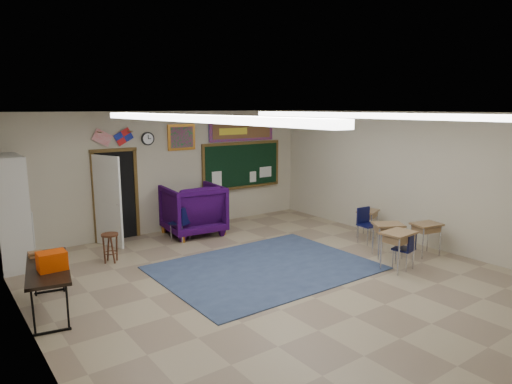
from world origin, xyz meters
TOP-DOWN VIEW (x-y plane):
  - floor at (0.00, 0.00)m, footprint 9.00×9.00m
  - back_wall at (0.00, 4.50)m, footprint 8.00×0.04m
  - left_wall at (-4.00, 0.00)m, footprint 0.04×9.00m
  - right_wall at (4.00, 0.00)m, footprint 0.04×9.00m
  - ceiling at (0.00, 0.00)m, footprint 8.00×9.00m
  - area_rug at (0.20, 0.80)m, footprint 4.00×3.00m
  - fluorescent_strips at (0.00, 0.00)m, footprint 3.86×6.00m
  - doorway at (-1.50, 4.35)m, footprint 1.10×0.89m
  - chalkboard at (2.20, 4.46)m, footprint 2.55×0.14m
  - bulletin_board at (2.20, 4.47)m, footprint 2.10×0.05m
  - framed_art_print at (0.35, 4.47)m, footprint 0.75×0.05m
  - wall_clock at (-0.55, 4.47)m, footprint 0.32×0.05m
  - wall_flags at (-1.40, 4.44)m, footprint 1.16×0.06m
  - storage_cabinet at (-3.71, 3.85)m, footprint 0.59×1.25m
  - wingback_armchair at (0.27, 3.82)m, footprint 1.45×1.48m
  - student_chair_reading at (-0.26, 3.46)m, footprint 0.56×0.56m
  - student_chair_desk_a at (2.37, -0.79)m, footprint 0.44×0.44m
  - student_chair_desk_b at (3.12, 0.72)m, footprint 0.45×0.45m
  - student_desk_front_left at (2.69, -0.16)m, footprint 0.74×0.69m
  - student_desk_front_right at (3.52, 1.07)m, footprint 0.66×0.59m
  - student_desk_back_left at (2.20, -0.77)m, footprint 0.67×0.52m
  - student_desk_back_right at (3.42, -0.57)m, footprint 0.66×0.54m
  - folding_table at (-3.61, 1.25)m, footprint 0.93×1.85m
  - wooden_stool at (-2.10, 2.94)m, footprint 0.34×0.34m

SIDE VIEW (x-z plane):
  - floor at x=0.00m, z-range 0.00..0.00m
  - area_rug at x=0.20m, z-range 0.00..0.02m
  - wooden_stool at x=-2.10m, z-range 0.01..0.60m
  - student_desk_front_right at x=3.52m, z-range 0.04..0.70m
  - student_chair_desk_a at x=2.37m, z-range 0.00..0.74m
  - student_desk_back_right at x=3.42m, z-range 0.04..0.74m
  - student_desk_front_left at x=2.69m, z-range 0.04..0.76m
  - folding_table at x=-3.61m, z-range -0.10..0.91m
  - student_chair_desk_b at x=3.12m, z-range 0.00..0.82m
  - student_chair_reading at x=-0.26m, z-range 0.00..0.83m
  - student_desk_back_left at x=2.20m, z-range 0.04..0.80m
  - wingback_armchair at x=0.27m, z-range 0.00..1.24m
  - doorway at x=-1.50m, z-range -0.02..2.14m
  - storage_cabinet at x=-3.71m, z-range 0.00..2.20m
  - chalkboard at x=2.20m, z-range 0.81..2.11m
  - back_wall at x=0.00m, z-range 0.00..3.00m
  - left_wall at x=-4.00m, z-range 0.00..3.00m
  - right_wall at x=4.00m, z-range 0.00..3.00m
  - framed_art_print at x=0.35m, z-range 2.02..2.67m
  - wall_clock at x=-0.55m, z-range 2.19..2.51m
  - bulletin_board at x=2.20m, z-range 2.18..2.73m
  - wall_flags at x=-1.40m, z-range 2.13..2.83m
  - fluorescent_strips at x=0.00m, z-range 2.89..2.99m
  - ceiling at x=0.00m, z-range 2.98..3.02m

